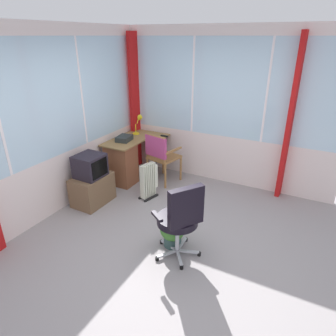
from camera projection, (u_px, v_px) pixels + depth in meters
ground at (169, 245)px, 3.98m from camera, size 5.27×4.84×0.06m
north_window_panel at (48, 126)px, 4.25m from camera, size 4.27×0.07×2.71m
east_window_panel at (227, 110)px, 5.16m from camera, size 0.07×3.84×2.71m
curtain_corner at (135, 104)px, 5.85m from camera, size 0.24×0.10×2.61m
curtain_east_far at (290, 121)px, 4.67m from camera, size 0.24×0.09×2.61m
desk at (122, 162)px, 5.47m from camera, size 1.17×0.83×0.77m
desk_lamp at (140, 121)px, 5.76m from camera, size 0.24×0.20×0.38m
tv_remote at (164, 136)px, 5.67m from camera, size 0.05×0.15×0.02m
paper_tray at (124, 138)px, 5.43m from camera, size 0.33×0.27×0.09m
wooden_armchair at (160, 152)px, 5.36m from camera, size 0.58×0.57×0.94m
office_chair at (181, 216)px, 3.48m from camera, size 0.61×0.60×1.02m
tv_on_stand at (92, 182)px, 4.80m from camera, size 0.65×0.45×0.84m
space_heater at (149, 180)px, 4.99m from camera, size 0.37×0.24×0.62m
potted_plant at (173, 229)px, 3.84m from camera, size 0.33×0.33×0.43m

